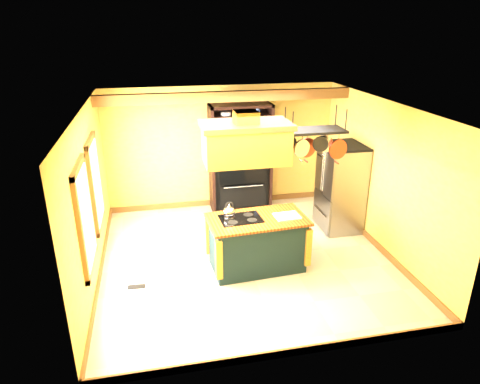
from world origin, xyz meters
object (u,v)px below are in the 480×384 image
object	(u,v)px
pot_rack	(315,138)
range_hood	(246,141)
refrigerator	(340,189)
hutch	(240,169)
kitchen_island	(257,242)

from	to	relation	value
pot_rack	range_hood	bearing A→B (deg)	180.00
refrigerator	pot_rack	bearing A→B (deg)	-133.04
refrigerator	hutch	distance (m)	2.25
kitchen_island	pot_rack	bearing A→B (deg)	-3.82
range_hood	hutch	world-z (taller)	range_hood
pot_rack	refrigerator	xyz separation A→B (m)	(1.07, 1.15, -1.39)
range_hood	hutch	distance (m)	2.94
range_hood	pot_rack	size ratio (longest dim) A/B	1.31
range_hood	pot_rack	bearing A→B (deg)	-0.00
hutch	pot_rack	bearing A→B (deg)	-75.55
kitchen_island	refrigerator	distance (m)	2.32
range_hood	hutch	xyz separation A→B (m)	(0.45, 2.58, -1.33)
kitchen_island	range_hood	xyz separation A→B (m)	(-0.20, -0.00, 1.77)
range_hood	refrigerator	xyz separation A→B (m)	(2.19, 1.15, -1.41)
kitchen_island	hutch	world-z (taller)	hutch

